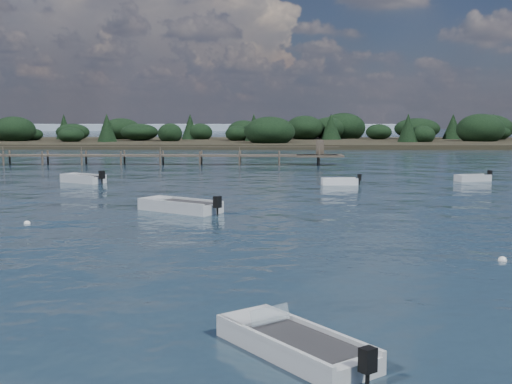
{
  "coord_description": "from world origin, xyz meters",
  "views": [
    {
      "loc": [
        -1.28,
        -21.45,
        5.14
      ],
      "look_at": [
        -2.11,
        14.0,
        1.0
      ],
      "focal_mm": 45.0,
      "sensor_mm": 36.0,
      "label": 1
    }
  ],
  "objects_px": {
    "tender_far_grey_b": "(473,179)",
    "tender_far_white": "(339,183)",
    "tender_far_grey": "(83,180)",
    "jetty": "(84,156)",
    "dinghy_near_olive": "(294,347)",
    "dinghy_mid_grey": "(180,208)"
  },
  "relations": [
    {
      "from": "dinghy_near_olive",
      "to": "jetty",
      "type": "distance_m",
      "value": 59.71
    },
    {
      "from": "dinghy_mid_grey",
      "to": "tender_far_grey",
      "type": "height_order",
      "value": "tender_far_grey"
    },
    {
      "from": "tender_far_white",
      "to": "jetty",
      "type": "distance_m",
      "value": 32.9
    },
    {
      "from": "dinghy_near_olive",
      "to": "tender_far_grey_b",
      "type": "bearing_deg",
      "value": 67.63
    },
    {
      "from": "jetty",
      "to": "dinghy_near_olive",
      "type": "bearing_deg",
      "value": -69.43
    },
    {
      "from": "tender_far_grey_b",
      "to": "dinghy_mid_grey",
      "type": "bearing_deg",
      "value": -141.19
    },
    {
      "from": "tender_far_grey_b",
      "to": "tender_far_white",
      "type": "bearing_deg",
      "value": -164.7
    },
    {
      "from": "jetty",
      "to": "tender_far_grey",
      "type": "bearing_deg",
      "value": -73.86
    },
    {
      "from": "jetty",
      "to": "dinghy_mid_grey",
      "type": "bearing_deg",
      "value": -65.96
    },
    {
      "from": "jetty",
      "to": "tender_far_white",
      "type": "bearing_deg",
      "value": -38.57
    },
    {
      "from": "tender_far_grey_b",
      "to": "tender_far_white",
      "type": "height_order",
      "value": "tender_far_grey_b"
    },
    {
      "from": "dinghy_near_olive",
      "to": "tender_far_white",
      "type": "bearing_deg",
      "value": 82.38
    },
    {
      "from": "dinghy_near_olive",
      "to": "tender_far_grey",
      "type": "bearing_deg",
      "value": 112.82
    },
    {
      "from": "dinghy_mid_grey",
      "to": "dinghy_near_olive",
      "type": "bearing_deg",
      "value": -75.44
    },
    {
      "from": "dinghy_mid_grey",
      "to": "jetty",
      "type": "height_order",
      "value": "jetty"
    },
    {
      "from": "tender_far_grey_b",
      "to": "tender_far_white",
      "type": "xyz_separation_m",
      "value": [
        -11.07,
        -3.03,
        -0.01
      ]
    },
    {
      "from": "dinghy_near_olive",
      "to": "jetty",
      "type": "bearing_deg",
      "value": 110.57
    },
    {
      "from": "tender_far_grey",
      "to": "tender_far_white",
      "type": "distance_m",
      "value": 20.14
    },
    {
      "from": "dinghy_near_olive",
      "to": "tender_far_grey",
      "type": "xyz_separation_m",
      "value": [
        -15.37,
        36.54,
        0.05
      ]
    },
    {
      "from": "tender_far_grey",
      "to": "tender_far_white",
      "type": "relative_size",
      "value": 1.3
    },
    {
      "from": "tender_far_white",
      "to": "dinghy_near_olive",
      "type": "bearing_deg",
      "value": -97.62
    },
    {
      "from": "tender_far_grey",
      "to": "tender_far_white",
      "type": "bearing_deg",
      "value": -3.28
    }
  ]
}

